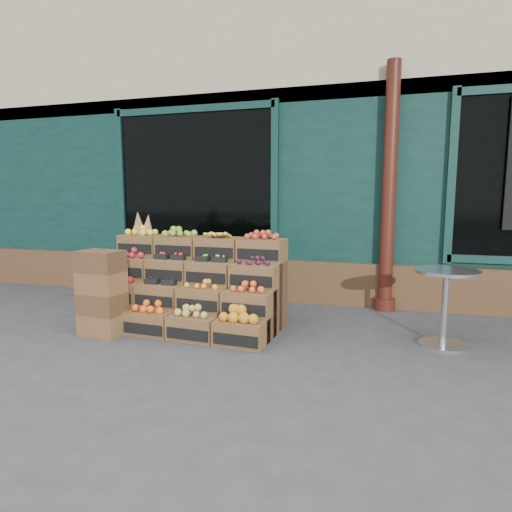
# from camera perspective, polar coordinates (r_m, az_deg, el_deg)

# --- Properties ---
(ground) EXTENTS (60.00, 60.00, 0.00)m
(ground) POSITION_cam_1_polar(r_m,az_deg,el_deg) (4.24, -0.09, -12.80)
(ground) COLOR #3A3A3D
(ground) RESTS_ON ground
(shop_facade) EXTENTS (12.00, 6.24, 4.80)m
(shop_facade) POSITION_cam_1_polar(r_m,az_deg,el_deg) (9.04, 9.47, 13.41)
(shop_facade) COLOR #0D2C27
(shop_facade) RESTS_ON ground
(crate_display) EXTENTS (2.17, 1.15, 1.33)m
(crate_display) POSITION_cam_1_polar(r_m,az_deg,el_deg) (5.07, -8.70, -4.64)
(crate_display) COLOR brown
(crate_display) RESTS_ON ground
(spare_crates) EXTENTS (0.49, 0.36, 0.93)m
(spare_crates) POSITION_cam_1_polar(r_m,az_deg,el_deg) (4.96, -19.86, -4.65)
(spare_crates) COLOR brown
(spare_crates) RESTS_ON ground
(bistro_table) EXTENTS (0.63, 0.63, 0.79)m
(bistro_table) POSITION_cam_1_polar(r_m,az_deg,el_deg) (4.68, 23.92, -5.25)
(bistro_table) COLOR silver
(bistro_table) RESTS_ON ground
(shopkeeper) EXTENTS (0.86, 0.69, 2.04)m
(shopkeeper) POSITION_cam_1_polar(r_m,az_deg,el_deg) (7.27, -7.32, 4.00)
(shopkeeper) COLOR #1E6B2C
(shopkeeper) RESTS_ON ground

